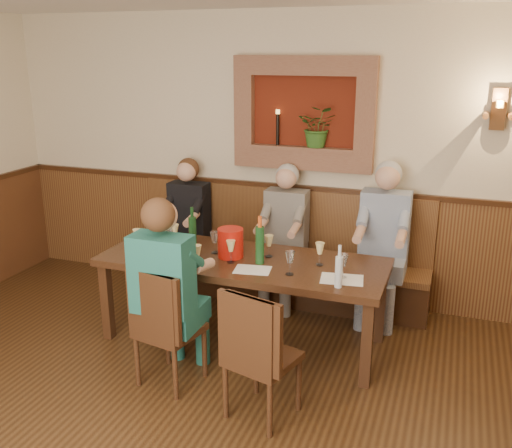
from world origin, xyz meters
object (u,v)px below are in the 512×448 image
Objects in this scene: person_bench_right at (382,256)px; person_chair_front at (170,307)px; bench at (276,267)px; wine_bottle_green_a at (260,244)px; dining_table at (243,267)px; water_bottle at (339,271)px; wine_bottle_green_b at (193,231)px; chair_near_left at (169,349)px; person_bench_left at (186,237)px; spittoon_bucket at (231,243)px; chair_near_right at (261,379)px; person_bench_mid at (283,248)px.

person_chair_front is at bearing -129.43° from person_bench_right.
wine_bottle_green_a reaches higher than bench.
dining_table is 0.96m from water_bottle.
wine_bottle_green_b is at bearing 104.77° from person_chair_front.
wine_bottle_green_b is (-0.51, -0.83, 0.57)m from bench.
chair_near_left is 1.81m from person_bench_left.
person_chair_front is 5.93× the size of spittoon_bucket.
wine_bottle_green_a is (0.17, -0.05, 0.24)m from dining_table.
chair_near_right reaches higher than chair_near_left.
bench reaches higher than chair_near_left.
person_bench_mid reaches higher than dining_table.
water_bottle is at bearing -20.64° from wine_bottle_green_a.
wine_bottle_green_b is (-0.68, 0.17, -0.02)m from wine_bottle_green_a.
person_bench_mid is 1.66m from person_chair_front.
person_bench_mid is 3.76× the size of wine_bottle_green_b.
person_chair_front is at bearing -99.24° from bench.
person_bench_left is at bearing 141.36° from wine_bottle_green_a.
wine_bottle_green_a is 0.70m from wine_bottle_green_b.
bench is 2.05× the size of person_chair_front.
bench is 0.98m from person_bench_left.
person_bench_right reaches higher than dining_table.
dining_table is 1.16m from chair_near_right.
dining_table is 6.47× the size of wine_bottle_green_b.
person_bench_mid reaches higher than chair_near_right.
person_bench_mid is 5.64× the size of spittoon_bucket.
bench is 1.09m from spittoon_bucket.
person_bench_mid is 4.27× the size of water_bottle.
spittoon_bucket is 1.05m from water_bottle.
person_bench_mid is (-0.40, 1.81, 0.30)m from chair_near_right.
person_bench_mid is 3.47× the size of wine_bottle_green_a.
person_bench_right is at bearing 45.47° from wine_bottle_green_a.
bench is 2.02× the size of person_bench_right.
wine_bottle_green_a is (1.12, -0.89, 0.35)m from person_bench_left.
spittoon_bucket is at bearing 89.15° from chair_near_left.
dining_table is at bearing -141.37° from person_bench_right.
water_bottle is at bearing -18.52° from spittoon_bucket.
person_bench_left is at bearing 112.45° from person_chair_front.
dining_table is 0.57m from wine_bottle_green_b.
water_bottle is at bearing -55.22° from bench.
wine_bottle_green_a is at bearing -80.33° from bench.
water_bottle reaches higher than chair_near_right.
water_bottle is (0.88, -1.26, 0.55)m from bench.
person_chair_front is at bearing -103.33° from person_bench_mid.
chair_near_left is at bearing -68.12° from person_bench_left.
spittoon_bucket is at bearing 161.48° from water_bottle.
wine_bottle_green_a is at bearing -38.64° from person_bench_left.
person_bench_right reaches higher than bench.
dining_table is 1.01m from bench.
dining_table is at bearing -96.98° from person_bench_mid.
bench is at bearing 174.13° from person_bench_right.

